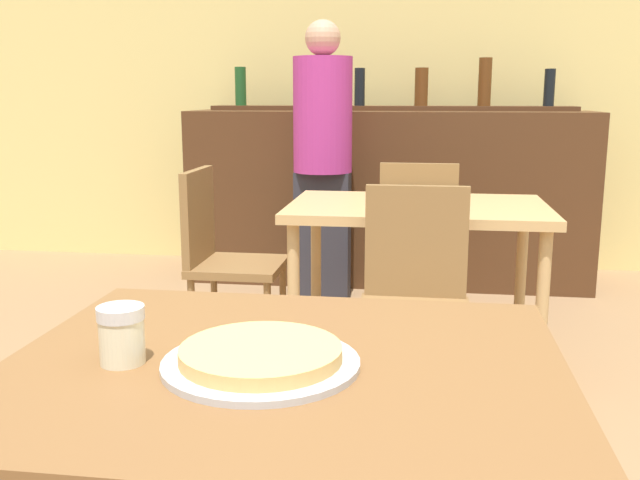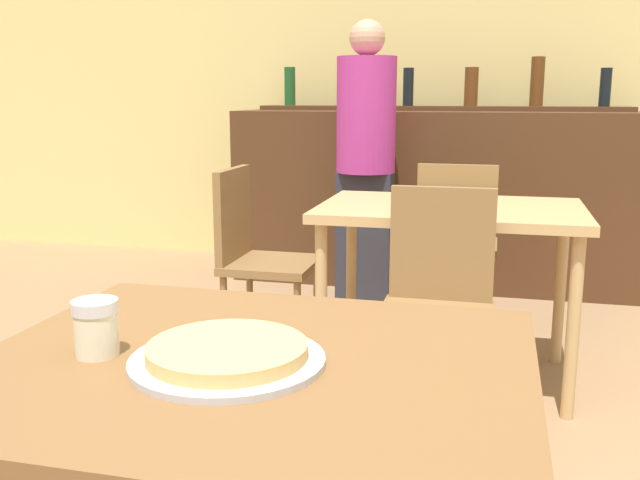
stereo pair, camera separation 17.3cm
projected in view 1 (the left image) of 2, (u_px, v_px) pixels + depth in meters
wall_back at (393, 69)px, 5.03m from camera, size 8.00×0.05×2.80m
dining_table_near at (284, 413)px, 1.24m from camera, size 0.96×0.81×0.78m
dining_table_far at (417, 225)px, 3.08m from camera, size 1.10×0.73×0.77m
bar_counter at (387, 197)px, 4.71m from camera, size 2.60×0.56×1.12m
bar_back_shelf at (390, 100)px, 4.72m from camera, size 2.39×0.24×0.34m
chair_far_side_front at (415, 291)px, 2.58m from camera, size 0.40×0.40×0.90m
chair_far_side_back at (418, 234)px, 3.63m from camera, size 0.40×0.40×0.90m
chair_far_side_left at (221, 252)px, 3.23m from camera, size 0.40×0.40×0.90m
pizza_tray at (261, 358)px, 1.19m from camera, size 0.33×0.33×0.04m
cheese_shaker at (122, 334)px, 1.20m from camera, size 0.08×0.08×0.10m
person_standing at (323, 154)px, 4.13m from camera, size 0.34×0.34×1.64m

